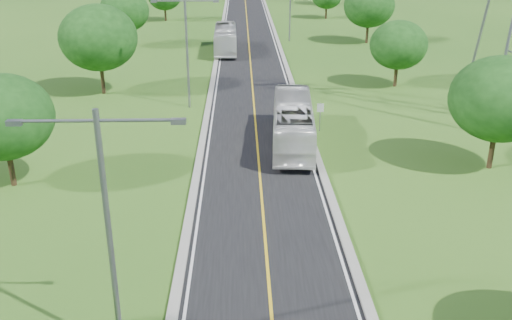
{
  "coord_description": "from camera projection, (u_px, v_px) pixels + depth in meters",
  "views": [
    {
      "loc": [
        -1.22,
        -6.03,
        15.52
      ],
      "look_at": [
        -0.38,
        24.53,
        3.0
      ],
      "focal_mm": 40.0,
      "sensor_mm": 36.0,
      "label": 1
    }
  ],
  "objects": [
    {
      "name": "curb_right",
      "position": [
        283.0,
        58.0,
        72.61
      ],
      "size": [
        0.5,
        150.0,
        0.22
      ],
      "primitive_type": "cube",
      "color": "gray",
      "rests_on": "ground"
    },
    {
      "name": "tree_rc",
      "position": [
        399.0,
        45.0,
        58.34
      ],
      "size": [
        5.88,
        5.88,
        6.84
      ],
      "color": "black",
      "rests_on": "ground"
    },
    {
      "name": "speed_limit_sign",
      "position": [
        320.0,
        112.0,
        46.16
      ],
      "size": [
        0.55,
        0.09,
        2.4
      ],
      "color": "slate",
      "rests_on": "ground"
    },
    {
      "name": "bus_outbound",
      "position": [
        293.0,
        123.0,
        43.17
      ],
      "size": [
        3.74,
        12.48,
        3.43
      ],
      "primitive_type": "imported",
      "rotation": [
        0.0,
        0.0,
        3.07
      ],
      "color": "silver",
      "rests_on": "road"
    },
    {
      "name": "bus_inbound",
      "position": [
        225.0,
        39.0,
        75.76
      ],
      "size": [
        3.01,
        12.11,
        3.36
      ],
      "primitive_type": "imported",
      "rotation": [
        0.0,
        0.0,
        0.02
      ],
      "color": "silver",
      "rests_on": "road"
    },
    {
      "name": "tree_lc",
      "position": [
        98.0,
        38.0,
        55.25
      ],
      "size": [
        7.56,
        7.56,
        8.79
      ],
      "color": "black",
      "rests_on": "ground"
    },
    {
      "name": "tree_rd",
      "position": [
        369.0,
        6.0,
        80.24
      ],
      "size": [
        7.14,
        7.14,
        8.3
      ],
      "color": "black",
      "rests_on": "ground"
    },
    {
      "name": "curb_left",
      "position": [
        217.0,
        58.0,
        72.4
      ],
      "size": [
        0.5,
        150.0,
        0.22
      ],
      "primitive_type": "cube",
      "color": "gray",
      "rests_on": "ground"
    },
    {
      "name": "tree_ld",
      "position": [
        124.0,
        11.0,
        77.64
      ],
      "size": [
        6.72,
        6.72,
        7.82
      ],
      "color": "black",
      "rests_on": "ground"
    },
    {
      "name": "tree_lb",
      "position": [
        2.0,
        117.0,
        35.23
      ],
      "size": [
        6.3,
        6.3,
        7.33
      ],
      "color": "black",
      "rests_on": "ground"
    },
    {
      "name": "road",
      "position": [
        250.0,
        58.0,
        72.54
      ],
      "size": [
        8.0,
        150.0,
        0.06
      ],
      "primitive_type": "cube",
      "color": "black",
      "rests_on": "ground"
    },
    {
      "name": "streetlight_mid_left",
      "position": [
        187.0,
        43.0,
        50.72
      ],
      "size": [
        5.9,
        0.25,
        10.0
      ],
      "color": "slate",
      "rests_on": "ground"
    },
    {
      "name": "tree_rb",
      "position": [
        500.0,
        99.0,
        37.77
      ],
      "size": [
        6.72,
        6.72,
        7.82
      ],
      "color": "black",
      "rests_on": "ground"
    },
    {
      "name": "streetlight_near_left",
      "position": [
        107.0,
        219.0,
        20.19
      ],
      "size": [
        5.9,
        0.25,
        10.0
      ],
      "color": "slate",
      "rests_on": "ground"
    },
    {
      "name": "ground",
      "position": [
        251.0,
        69.0,
        67.0
      ],
      "size": [
        260.0,
        260.0,
        0.0
      ],
      "primitive_type": "plane",
      "color": "#2A5618",
      "rests_on": "ground"
    }
  ]
}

